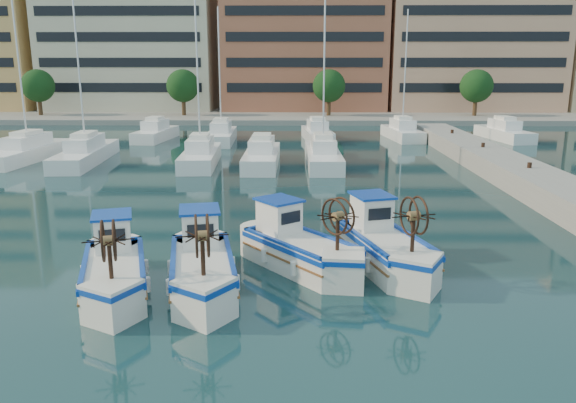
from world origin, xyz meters
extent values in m
plane|color=#1B4346|center=(0.00, 0.00, 0.00)|extent=(300.00, 300.00, 0.00)
cube|color=gray|center=(0.00, 67.00, 0.30)|extent=(180.00, 40.00, 0.60)
cube|color=beige|center=(-23.00, 65.00, 11.10)|extent=(23.00, 14.00, 21.00)
cube|color=black|center=(-23.00, 58.00, 11.10)|extent=(21.16, 0.12, 18.90)
cube|color=#AD5E43|center=(1.00, 65.00, 13.10)|extent=(22.00, 14.00, 25.00)
cube|color=black|center=(1.00, 58.00, 13.10)|extent=(20.24, 0.12, 22.50)
cube|color=#E1A07D|center=(24.00, 65.00, 11.60)|extent=(23.00, 14.00, 22.00)
cube|color=black|center=(24.00, 58.00, 11.60)|extent=(21.16, 0.12, 19.80)
cylinder|color=#3F2B19|center=(-32.00, 53.50, 1.50)|extent=(0.50, 0.50, 3.00)
sphere|color=#174118|center=(-32.00, 53.50, 4.20)|extent=(4.00, 4.00, 4.00)
cylinder|color=#3F2B19|center=(-14.00, 53.50, 1.50)|extent=(0.50, 0.50, 3.00)
sphere|color=#174118|center=(-14.00, 53.50, 4.20)|extent=(4.00, 4.00, 4.00)
cylinder|color=#3F2B19|center=(4.00, 53.50, 1.50)|extent=(0.50, 0.50, 3.00)
sphere|color=#174118|center=(4.00, 53.50, 4.20)|extent=(4.00, 4.00, 4.00)
cylinder|color=#3F2B19|center=(22.00, 53.50, 1.50)|extent=(0.50, 0.50, 3.00)
sphere|color=#174118|center=(22.00, 53.50, 4.20)|extent=(4.00, 4.00, 4.00)
cube|color=white|center=(-19.21, 23.06, 0.50)|extent=(2.93, 9.67, 1.00)
cylinder|color=silver|center=(-19.21, 23.06, 6.00)|extent=(0.12, 0.12, 11.00)
cube|color=white|center=(-14.74, 22.27, 0.50)|extent=(2.95, 10.48, 1.00)
cylinder|color=silver|center=(-14.74, 22.27, 6.00)|extent=(0.12, 0.12, 11.00)
cube|color=white|center=(-6.48, 21.43, 0.50)|extent=(2.68, 8.49, 1.00)
cylinder|color=silver|center=(-6.48, 21.43, 6.00)|extent=(0.12, 0.12, 11.00)
cube|color=white|center=(-2.25, 21.38, 0.50)|extent=(2.22, 8.85, 1.00)
cube|color=white|center=(1.96, 21.88, 0.50)|extent=(2.37, 9.87, 1.00)
cylinder|color=silver|center=(1.96, 21.88, 6.00)|extent=(0.12, 0.12, 11.00)
cube|color=white|center=(-12.79, 34.28, 0.50)|extent=(2.91, 7.32, 1.00)
cube|color=white|center=(-6.60, 32.98, 0.50)|extent=(2.53, 8.38, 1.00)
cylinder|color=silver|center=(-6.60, 32.98, 6.00)|extent=(0.12, 0.12, 11.00)
cube|color=white|center=(2.00, 34.43, 0.50)|extent=(2.90, 7.27, 1.00)
cube|color=white|center=(9.87, 35.41, 0.50)|extent=(3.00, 7.58, 1.00)
cylinder|color=silver|center=(9.87, 35.41, 6.00)|extent=(0.12, 0.12, 11.00)
cube|color=white|center=(19.19, 35.31, 0.50)|extent=(3.23, 8.10, 1.00)
cube|color=white|center=(-5.30, -0.89, 0.51)|extent=(2.85, 4.42, 1.02)
cube|color=#0C369F|center=(-5.30, -0.89, 0.90)|extent=(2.94, 4.55, 0.16)
cube|color=blue|center=(-5.30, -0.89, 0.84)|extent=(2.37, 3.92, 0.06)
cube|color=white|center=(-5.63, 0.23, 1.56)|extent=(1.39, 1.52, 1.07)
cube|color=#0C369F|center=(-5.63, 0.23, 2.14)|extent=(1.57, 1.70, 0.08)
cylinder|color=#331E14|center=(-4.79, -2.57, 1.59)|extent=(0.12, 0.12, 1.13)
cylinder|color=brown|center=(-4.79, -2.57, 2.19)|extent=(0.38, 0.35, 0.27)
torus|color=#331E14|center=(-4.93, -2.61, 2.19)|extent=(0.39, 1.11, 1.14)
torus|color=#331E14|center=(-4.65, -2.53, 2.19)|extent=(0.39, 1.11, 1.14)
cube|color=white|center=(-2.68, -0.62, 0.53)|extent=(2.62, 4.54, 1.07)
cube|color=#0C369F|center=(-2.68, -0.62, 0.94)|extent=(2.70, 4.68, 0.16)
cube|color=blue|center=(-2.68, -0.62, 0.88)|extent=(2.15, 4.05, 0.06)
cube|color=white|center=(-2.91, 0.58, 1.63)|extent=(1.35, 1.51, 1.12)
cube|color=#0C369F|center=(-2.91, 0.58, 2.24)|extent=(1.53, 1.69, 0.08)
cylinder|color=#331E14|center=(-2.32, -2.41, 1.66)|extent=(0.12, 0.12, 1.18)
cylinder|color=brown|center=(-2.32, -2.41, 2.29)|extent=(0.37, 0.34, 0.28)
torus|color=#331E14|center=(-2.47, -2.44, 2.29)|extent=(0.30, 1.18, 1.19)
torus|color=#331E14|center=(-2.17, -2.38, 2.29)|extent=(0.30, 1.18, 1.19)
cube|color=white|center=(0.34, 1.24, 0.52)|extent=(4.02, 4.36, 1.04)
cube|color=#0C369F|center=(0.34, 1.24, 0.92)|extent=(4.14, 4.49, 0.16)
cube|color=blue|center=(0.34, 1.24, 0.85)|extent=(3.45, 3.79, 0.06)
cube|color=white|center=(-0.42, 2.16, 1.59)|extent=(1.66, 1.69, 1.09)
cube|color=#0C369F|center=(-0.42, 2.16, 2.18)|extent=(1.87, 1.90, 0.08)
cylinder|color=#331E14|center=(1.46, -0.15, 1.62)|extent=(0.12, 0.12, 1.15)
cylinder|color=brown|center=(1.46, -0.15, 2.23)|extent=(0.42, 0.42, 0.28)
torus|color=#331E14|center=(1.35, -0.24, 2.23)|extent=(0.79, 0.94, 1.16)
torus|color=#331E14|center=(1.58, -0.05, 2.23)|extent=(0.79, 0.94, 1.16)
cube|color=white|center=(3.21, 1.42, 0.54)|extent=(3.00, 4.66, 1.08)
cube|color=#0C369F|center=(3.21, 1.42, 0.95)|extent=(3.09, 4.80, 0.16)
cube|color=blue|center=(3.21, 1.42, 0.88)|extent=(2.49, 4.14, 0.06)
cube|color=white|center=(2.86, 2.60, 1.64)|extent=(1.46, 1.60, 1.13)
cube|color=#0C369F|center=(2.86, 2.60, 2.26)|extent=(1.65, 1.79, 0.08)
cylinder|color=#331E14|center=(3.73, -0.35, 1.68)|extent=(0.12, 0.12, 1.19)
cylinder|color=brown|center=(3.73, -0.35, 2.31)|extent=(0.40, 0.37, 0.29)
torus|color=#331E14|center=(3.58, -0.40, 2.31)|extent=(0.41, 1.17, 1.20)
torus|color=#331E14|center=(3.88, -0.31, 2.31)|extent=(0.41, 1.17, 1.20)
camera|label=1|loc=(0.24, -16.71, 6.74)|focal=35.00mm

